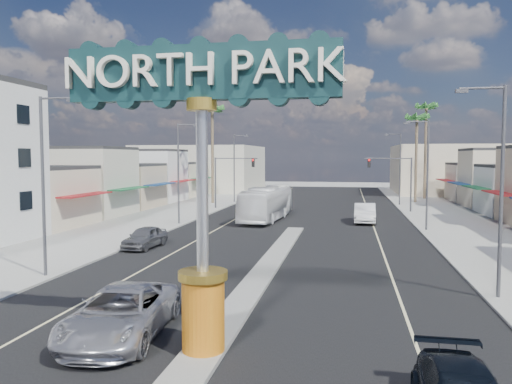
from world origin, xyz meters
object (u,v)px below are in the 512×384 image
at_px(car_parked_right, 365,213).
at_px(city_bus, 267,204).
at_px(streetlight_r_far, 399,165).
at_px(car_parked_left, 145,237).
at_px(gateway_sign, 202,161).
at_px(streetlight_l_near, 46,177).
at_px(streetlight_r_mid, 425,169).
at_px(streetlight_r_near, 498,180).
at_px(streetlight_l_far, 235,165).
at_px(palm_right_mid, 417,122).
at_px(palm_right_far, 426,112).
at_px(streetlight_l_mid, 180,168).
at_px(palm_left_far, 212,115).
at_px(traffic_signal_right, 394,173).
at_px(suv_left, 121,313).
at_px(traffic_signal_left, 230,172).

height_order(car_parked_right, city_bus, city_bus).
relative_size(car_parked_right, city_bus, 0.47).
bearing_deg(streetlight_r_far, car_parked_right, -104.75).
bearing_deg(car_parked_left, gateway_sign, -57.43).
bearing_deg(streetlight_l_near, streetlight_r_mid, 43.79).
xyz_separation_m(streetlight_r_near, car_parked_right, (-4.62, 24.47, -4.18)).
relative_size(streetlight_r_mid, car_parked_left, 2.13).
xyz_separation_m(streetlight_r_mid, car_parked_left, (-19.43, -11.32, -4.35)).
distance_m(gateway_sign, city_bus, 33.13).
bearing_deg(streetlight_r_far, streetlight_r_mid, -90.00).
xyz_separation_m(streetlight_l_far, palm_right_mid, (23.43, 4.00, 5.54)).
bearing_deg(car_parked_left, palm_right_far, 65.27).
bearing_deg(streetlight_l_mid, gateway_sign, -69.58).
distance_m(streetlight_l_mid, car_parked_right, 17.36).
bearing_deg(streetlight_r_far, palm_left_far, -175.12).
height_order(streetlight_l_near, streetlight_l_mid, same).
relative_size(traffic_signal_right, car_parked_right, 1.11).
xyz_separation_m(streetlight_r_near, streetlight_r_far, (0.00, 42.00, 0.00)).
xyz_separation_m(car_parked_left, car_parked_right, (14.82, 15.79, 0.17)).
relative_size(traffic_signal_right, car_parked_left, 1.42).
bearing_deg(streetlight_l_mid, palm_right_far, 51.52).
distance_m(traffic_signal_right, streetlight_r_far, 8.14).
xyz_separation_m(gateway_sign, suv_left, (-3.13, 0.95, -5.09)).
bearing_deg(streetlight_l_far, streetlight_l_mid, -90.00).
height_order(streetlight_l_mid, car_parked_left, streetlight_l_mid).
bearing_deg(city_bus, streetlight_l_near, -101.49).
distance_m(traffic_signal_left, palm_left_far, 10.14).
relative_size(palm_right_far, city_bus, 1.23).
distance_m(traffic_signal_left, traffic_signal_right, 18.37).
height_order(traffic_signal_left, streetlight_r_far, streetlight_r_far).
bearing_deg(palm_right_far, palm_right_mid, -108.43).
relative_size(gateway_sign, streetlight_l_far, 1.02).
height_order(traffic_signal_right, car_parked_right, traffic_signal_right).
distance_m(palm_left_far, palm_right_far, 30.48).
bearing_deg(gateway_sign, palm_right_mid, 76.47).
distance_m(streetlight_r_far, car_parked_right, 18.61).
height_order(streetlight_l_near, car_parked_left, streetlight_l_near).
relative_size(gateway_sign, city_bus, 0.80).
height_order(palm_right_far, city_bus, palm_right_far).
xyz_separation_m(palm_right_far, car_parked_right, (-9.18, -27.53, -11.50)).
height_order(streetlight_l_mid, city_bus, streetlight_l_mid).
relative_size(palm_right_far, car_parked_left, 3.34).
distance_m(traffic_signal_right, streetlight_r_near, 34.03).
distance_m(palm_left_far, palm_right_mid, 26.70).
xyz_separation_m(streetlight_l_near, streetlight_l_mid, (0.00, 20.00, 0.00)).
distance_m(streetlight_l_near, city_bus, 25.86).
distance_m(streetlight_r_far, city_bus, 22.47).
height_order(streetlight_r_mid, city_bus, streetlight_r_mid).
bearing_deg(palm_right_far, traffic_signal_left, -143.33).
bearing_deg(palm_right_mid, palm_right_far, 71.57).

